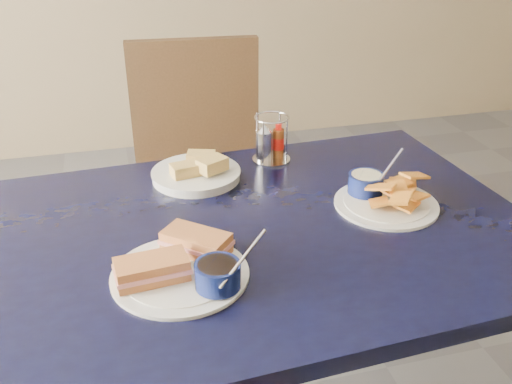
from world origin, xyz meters
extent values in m
cube|color=black|center=(-0.16, 0.12, 0.73)|extent=(1.37, 0.95, 0.04)
cylinder|color=black|center=(-0.73, 0.47, 0.35)|extent=(0.04, 0.04, 0.71)
cylinder|color=black|center=(0.42, 0.47, 0.35)|extent=(0.04, 0.04, 0.71)
cube|color=black|center=(-0.15, 0.82, 0.48)|extent=(0.50, 0.48, 0.04)
cylinder|color=black|center=(-0.34, 0.64, 0.23)|extent=(0.04, 0.04, 0.46)
cylinder|color=black|center=(0.04, 0.64, 0.23)|extent=(0.04, 0.04, 0.46)
cylinder|color=black|center=(-0.34, 1.00, 0.23)|extent=(0.04, 0.04, 0.46)
cylinder|color=black|center=(0.04, 1.00, 0.23)|extent=(0.04, 0.04, 0.46)
cube|color=black|center=(-0.15, 1.02, 0.75)|extent=(0.47, 0.08, 0.49)
cylinder|color=white|center=(-0.34, -0.03, 0.75)|extent=(0.28, 0.28, 0.01)
cylinder|color=white|center=(-0.34, -0.03, 0.76)|extent=(0.23, 0.23, 0.00)
cube|color=#B87442|center=(-0.39, -0.04, 0.78)|extent=(0.15, 0.08, 0.04)
cube|color=tan|center=(-0.39, -0.04, 0.78)|extent=(0.15, 0.09, 0.01)
cube|color=#B87442|center=(-0.29, 0.04, 0.78)|extent=(0.15, 0.14, 0.04)
cube|color=tan|center=(-0.29, 0.04, 0.78)|extent=(0.16, 0.15, 0.01)
cylinder|color=#0A113A|center=(-0.27, -0.09, 0.79)|extent=(0.09, 0.09, 0.05)
cylinder|color=black|center=(-0.27, -0.09, 0.80)|extent=(0.08, 0.08, 0.01)
cylinder|color=silver|center=(-0.23, -0.11, 0.83)|extent=(0.11, 0.07, 0.08)
cylinder|color=white|center=(0.20, 0.14, 0.75)|extent=(0.26, 0.26, 0.01)
cylinder|color=white|center=(0.20, 0.14, 0.76)|extent=(0.21, 0.21, 0.00)
cube|color=orange|center=(0.17, 0.11, 0.76)|extent=(0.06, 0.07, 0.03)
cube|color=orange|center=(0.23, 0.14, 0.77)|extent=(0.08, 0.07, 0.02)
cube|color=orange|center=(0.23, 0.09, 0.77)|extent=(0.08, 0.08, 0.01)
cube|color=orange|center=(0.27, 0.19, 0.78)|extent=(0.08, 0.07, 0.01)
cube|color=orange|center=(0.25, 0.10, 0.78)|extent=(0.06, 0.07, 0.02)
cube|color=orange|center=(0.24, 0.14, 0.79)|extent=(0.08, 0.08, 0.02)
cube|color=orange|center=(0.24, 0.16, 0.79)|extent=(0.05, 0.07, 0.02)
cube|color=orange|center=(0.22, 0.12, 0.80)|extent=(0.06, 0.07, 0.02)
cube|color=orange|center=(0.17, 0.13, 0.80)|extent=(0.08, 0.08, 0.02)
cube|color=orange|center=(0.19, 0.06, 0.80)|extent=(0.08, 0.08, 0.02)
cube|color=orange|center=(0.28, 0.15, 0.81)|extent=(0.07, 0.06, 0.02)
cylinder|color=#0A113A|center=(0.17, 0.20, 0.79)|extent=(0.09, 0.09, 0.05)
cylinder|color=beige|center=(0.17, 0.20, 0.80)|extent=(0.08, 0.08, 0.01)
cylinder|color=silver|center=(0.21, 0.18, 0.83)|extent=(0.11, 0.07, 0.08)
cylinder|color=white|center=(-0.23, 0.41, 0.76)|extent=(0.24, 0.24, 0.02)
cylinder|color=white|center=(-0.23, 0.41, 0.77)|extent=(0.19, 0.19, 0.00)
cube|color=tan|center=(-0.26, 0.39, 0.79)|extent=(0.08, 0.06, 0.03)
cube|color=tan|center=(-0.21, 0.44, 0.79)|extent=(0.09, 0.07, 0.03)
cube|color=tan|center=(-0.19, 0.38, 0.80)|extent=(0.09, 0.08, 0.03)
cylinder|color=silver|center=(0.00, 0.47, 0.75)|extent=(0.11, 0.11, 0.01)
cylinder|color=silver|center=(0.03, 0.51, 0.82)|extent=(0.01, 0.00, 0.13)
cylinder|color=silver|center=(-0.03, 0.51, 0.82)|extent=(0.01, 0.00, 0.13)
cylinder|color=silver|center=(-0.03, 0.44, 0.82)|extent=(0.01, 0.01, 0.13)
cylinder|color=silver|center=(0.03, 0.44, 0.82)|extent=(0.01, 0.01, 0.13)
torus|color=silver|center=(0.00, 0.47, 0.88)|extent=(0.10, 0.10, 0.00)
cylinder|color=silver|center=(-0.02, 0.47, 0.80)|extent=(0.05, 0.05, 0.08)
cone|color=silver|center=(-0.02, 0.47, 0.85)|extent=(0.04, 0.04, 0.02)
cylinder|color=brown|center=(0.02, 0.48, 0.80)|extent=(0.03, 0.03, 0.08)
cylinder|color=#AC1109|center=(0.02, 0.48, 0.80)|extent=(0.03, 0.03, 0.03)
cylinder|color=#AC1109|center=(0.02, 0.48, 0.85)|extent=(0.02, 0.02, 0.02)
camera|label=1|loc=(-0.43, -0.98, 1.43)|focal=40.00mm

